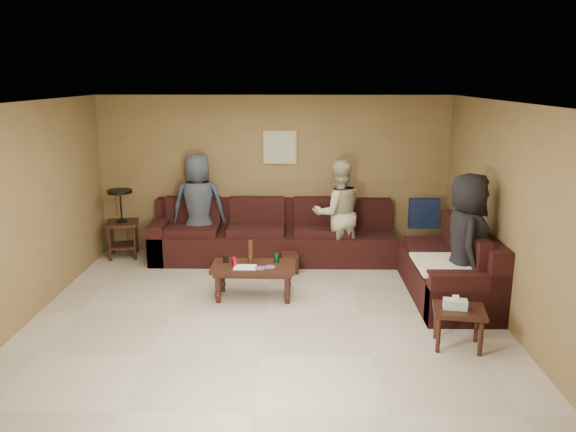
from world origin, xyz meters
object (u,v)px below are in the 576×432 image
object	(u,v)px
coffee_table	(253,269)
side_table_right	(458,313)
sectional_sofa	(328,250)
end_table_left	(122,222)
person_middle	(338,213)
person_left	(199,207)
waste_bin	(289,262)
person_right	(466,242)

from	to	relation	value
coffee_table	side_table_right	distance (m)	2.61
sectional_sofa	coffee_table	world-z (taller)	sectional_sofa
sectional_sofa	end_table_left	bearing A→B (deg)	168.41
sectional_sofa	person_middle	bearing A→B (deg)	63.14
coffee_table	person_middle	xyz separation A→B (m)	(1.16, 1.32, 0.42)
person_middle	coffee_table	bearing A→B (deg)	35.35
end_table_left	side_table_right	distance (m)	5.33
side_table_right	person_left	xyz separation A→B (m)	(-3.19, 2.92, 0.45)
waste_bin	side_table_right	bearing A→B (deg)	-52.22
coffee_table	end_table_left	bearing A→B (deg)	142.84
person_left	person_right	size ratio (longest dim) A/B	0.99
person_right	sectional_sofa	bearing A→B (deg)	60.65
sectional_sofa	side_table_right	distance (m)	2.65
person_left	waste_bin	bearing A→B (deg)	149.93
sectional_sofa	person_right	size ratio (longest dim) A/B	2.76
coffee_table	end_table_left	distance (m)	2.74
side_table_right	person_middle	world-z (taller)	person_middle
side_table_right	person_right	size ratio (longest dim) A/B	0.35
sectional_sofa	side_table_right	bearing A→B (deg)	-62.23
sectional_sofa	person_right	distance (m)	2.12
person_middle	waste_bin	bearing A→B (deg)	13.40
end_table_left	person_right	bearing A→B (deg)	-22.41
person_left	person_right	world-z (taller)	person_right
end_table_left	person_left	xyz separation A→B (m)	(1.22, -0.08, 0.27)
coffee_table	person_right	size ratio (longest dim) A/B	0.64
end_table_left	person_left	size ratio (longest dim) A/B	0.65
side_table_right	sectional_sofa	bearing A→B (deg)	117.77
coffee_table	waste_bin	bearing A→B (deg)	64.98
sectional_sofa	person_middle	size ratio (longest dim) A/B	2.91
side_table_right	waste_bin	bearing A→B (deg)	127.78
side_table_right	person_middle	distance (m)	2.90
side_table_right	person_left	world-z (taller)	person_left
person_left	sectional_sofa	bearing A→B (deg)	157.13
sectional_sofa	coffee_table	xyz separation A→B (m)	(-1.00, -1.00, 0.05)
end_table_left	waste_bin	distance (m)	2.74
coffee_table	side_table_right	xyz separation A→B (m)	(2.23, -1.34, 0.00)
person_middle	person_right	world-z (taller)	person_right
person_right	person_middle	bearing A→B (deg)	51.29
coffee_table	waste_bin	distance (m)	1.08
side_table_right	waste_bin	distance (m)	2.93
waste_bin	person_left	world-z (taller)	person_left
coffee_table	end_table_left	world-z (taller)	end_table_left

